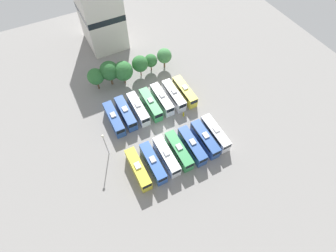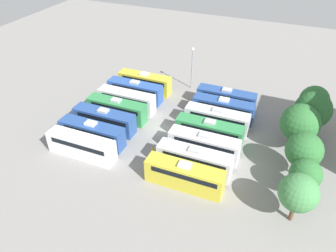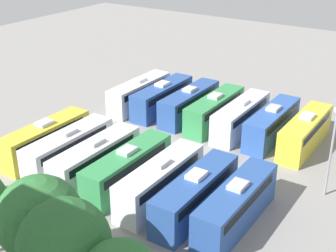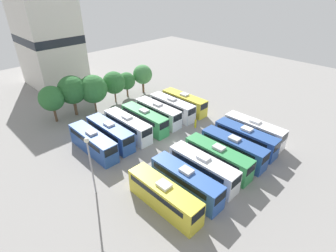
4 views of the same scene
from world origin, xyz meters
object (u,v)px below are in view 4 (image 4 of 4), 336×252
Objects in this scene: depot_building at (49,42)px; tree_2 at (93,89)px; bus_0 at (164,195)px; bus_13 at (184,102)px; tree_5 at (143,74)px; bus_2 at (203,168)px; bus_10 at (144,119)px; bus_4 at (233,148)px; bus_7 at (93,142)px; bus_3 at (218,157)px; bus_6 at (254,130)px; bus_12 at (172,107)px; bus_1 at (186,181)px; tree_4 at (127,81)px; tree_0 at (52,99)px; bus_9 at (128,126)px; bus_5 at (245,138)px; light_pole at (90,157)px; tree_3 at (114,83)px; bus_11 at (158,112)px; bus_8 at (110,133)px; worker_person at (195,123)px; tree_1 at (72,90)px.

tree_2 is at bearing -94.25° from depot_building.
bus_0 is 0.50× the size of depot_building.
bus_13 is 13.36m from tree_5.
bus_10 is (3.36, 15.78, 0.00)m from bus_2.
bus_4 is 30.06m from tree_5.
bus_7 is 1.00× the size of bus_13.
bus_3 is at bearing -84.85° from tree_2.
bus_12 is (-3.27, 15.61, 0.00)m from bus_6.
bus_1 and bus_3 have the same top height.
tree_4 is at bearing 9.59° from tree_2.
bus_2 is at bearing -76.95° from tree_0.
bus_9 is (-3.47, 16.02, 0.00)m from bus_3.
bus_2 is 1.00× the size of bus_4.
bus_5 is 1.24× the size of light_pole.
tree_4 reaches higher than bus_7.
tree_4 is 21.65m from depot_building.
bus_10 and bus_12 have the same top height.
light_pole reaches higher than tree_3.
bus_11 is at bearing 24.28° from light_pole.
bus_0 and bus_2 have the same top height.
bus_0 is 1.00× the size of bus_12.
tree_2 is 13.29m from tree_5.
bus_0 is 9.67m from light_pole.
tree_5 reaches higher than bus_0.
bus_8 and bus_12 have the same top height.
bus_0 is 1.00× the size of bus_1.
bus_5 is (10.43, -0.12, 0.00)m from bus_2.
bus_1 is 49.82m from depot_building.
bus_4 is 1.55× the size of tree_5.
bus_1 is (3.63, -0.15, 0.00)m from bus_0.
bus_2 is at bearing -123.16° from bus_12.
tree_2 reaches higher than bus_6.
bus_10 is (7.03, -0.31, 0.00)m from bus_8.
bus_4 is 29.23m from tree_3.
bus_6 is 1.24× the size of light_pole.
bus_6 is at bearing -36.93° from bus_7.
bus_0 is 7.16m from bus_2.
bus_4 is 28.92m from tree_2.
bus_12 is 5.57× the size of worker_person.
depot_building reaches higher than tree_1.
bus_4 is at bearing -84.81° from depot_building.
bus_8 is at bearing 177.49° from bus_10.
tree_2 is (-6.06, 11.80, 2.96)m from bus_11.
tree_5 reaches higher than bus_7.
bus_9 is at bearing 90.75° from bus_2.
tree_3 is at bearing 84.19° from bus_3.
tree_0 is (0.22, 13.66, 2.83)m from bus_7.
tree_4 is at bearing 71.48° from bus_2.
bus_9 is 12.05m from worker_person.
bus_1 is 1.34× the size of tree_2.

